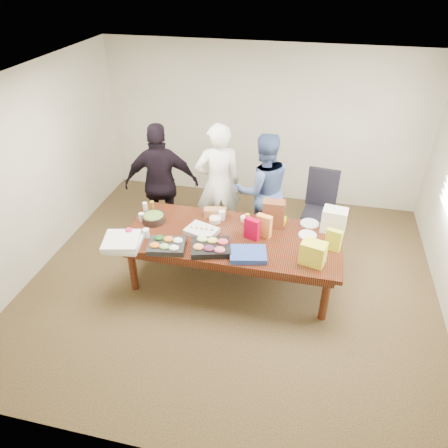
% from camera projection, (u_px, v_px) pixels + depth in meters
% --- Properties ---
extents(floor, '(5.50, 5.00, 0.02)m').
position_uv_depth(floor, '(232.00, 281.00, 5.89)').
color(floor, '#47301E').
rests_on(floor, ground).
extents(ceiling, '(5.50, 5.00, 0.02)m').
position_uv_depth(ceiling, '(234.00, 83.00, 4.40)').
color(ceiling, white).
rests_on(ceiling, wall_back).
extents(wall_back, '(5.50, 0.04, 2.70)m').
position_uv_depth(wall_back, '(263.00, 126.00, 7.18)').
color(wall_back, beige).
rests_on(wall_back, floor).
extents(wall_front, '(5.50, 0.04, 2.70)m').
position_uv_depth(wall_front, '(164.00, 359.00, 3.11)').
color(wall_front, beige).
rests_on(wall_front, floor).
extents(wall_left, '(0.04, 5.00, 2.70)m').
position_uv_depth(wall_left, '(33.00, 174.00, 5.66)').
color(wall_left, beige).
rests_on(wall_left, floor).
extents(conference_table, '(2.80, 1.20, 0.75)m').
position_uv_depth(conference_table, '(232.00, 259.00, 5.68)').
color(conference_table, '#4C1C0F').
rests_on(conference_table, floor).
extents(office_chair, '(0.63, 0.63, 1.11)m').
position_uv_depth(office_chair, '(320.00, 212.00, 6.36)').
color(office_chair, black).
rests_on(office_chair, floor).
extents(person_center, '(0.81, 0.69, 1.89)m').
position_uv_depth(person_center, '(218.00, 184.00, 6.27)').
color(person_center, white).
rests_on(person_center, floor).
extents(person_right, '(1.06, 0.96, 1.77)m').
position_uv_depth(person_right, '(263.00, 190.00, 6.24)').
color(person_right, '#3F5687').
rests_on(person_right, floor).
extents(person_left, '(1.18, 0.72, 1.87)m').
position_uv_depth(person_left, '(162.00, 184.00, 6.30)').
color(person_left, black).
rests_on(person_left, floor).
extents(veggie_tray, '(0.51, 0.43, 0.07)m').
position_uv_depth(veggie_tray, '(167.00, 246.00, 5.24)').
color(veggie_tray, black).
rests_on(veggie_tray, conference_table).
extents(fruit_tray, '(0.57, 0.50, 0.07)m').
position_uv_depth(fruit_tray, '(211.00, 247.00, 5.21)').
color(fruit_tray, black).
rests_on(fruit_tray, conference_table).
extents(sheet_cake, '(0.47, 0.41, 0.07)m').
position_uv_depth(sheet_cake, '(202.00, 231.00, 5.51)').
color(sheet_cake, silver).
rests_on(sheet_cake, conference_table).
extents(salad_bowl, '(0.35, 0.35, 0.10)m').
position_uv_depth(salad_bowl, '(154.00, 218.00, 5.74)').
color(salad_bowl, black).
rests_on(salad_bowl, conference_table).
extents(chip_bag_blue, '(0.50, 0.42, 0.07)m').
position_uv_depth(chip_bag_blue, '(248.00, 254.00, 5.10)').
color(chip_bag_blue, '#27439F').
rests_on(chip_bag_blue, conference_table).
extents(chip_bag_red, '(0.22, 0.15, 0.29)m').
position_uv_depth(chip_bag_red, '(252.00, 229.00, 5.36)').
color(chip_bag_red, '#A80020').
rests_on(chip_bag_red, conference_table).
extents(chip_bag_yellow, '(0.20, 0.13, 0.29)m').
position_uv_depth(chip_bag_yellow, '(334.00, 240.00, 5.16)').
color(chip_bag_yellow, '#C7D427').
rests_on(chip_bag_yellow, conference_table).
extents(chip_bag_orange, '(0.21, 0.14, 0.31)m').
position_uv_depth(chip_bag_orange, '(264.00, 226.00, 5.40)').
color(chip_bag_orange, orange).
rests_on(chip_bag_orange, conference_table).
extents(mayo_jar, '(0.10, 0.10, 0.14)m').
position_uv_depth(mayo_jar, '(222.00, 215.00, 5.78)').
color(mayo_jar, silver).
rests_on(mayo_jar, conference_table).
extents(mustard_bottle, '(0.07, 0.07, 0.17)m').
position_uv_depth(mustard_bottle, '(247.00, 219.00, 5.66)').
color(mustard_bottle, gold).
rests_on(mustard_bottle, conference_table).
extents(dressing_bottle, '(0.07, 0.07, 0.20)m').
position_uv_depth(dressing_bottle, '(152.00, 208.00, 5.88)').
color(dressing_bottle, brown).
rests_on(dressing_bottle, conference_table).
extents(ranch_bottle, '(0.08, 0.08, 0.20)m').
position_uv_depth(ranch_bottle, '(146.00, 209.00, 5.86)').
color(ranch_bottle, silver).
rests_on(ranch_bottle, conference_table).
extents(banana_bunch, '(0.26, 0.17, 0.08)m').
position_uv_depth(banana_bunch, '(277.00, 220.00, 5.73)').
color(banana_bunch, '#D8CD01').
rests_on(banana_bunch, conference_table).
extents(bread_loaf, '(0.32, 0.18, 0.12)m').
position_uv_depth(bread_loaf, '(215.00, 213.00, 5.85)').
color(bread_loaf, '#9C6539').
rests_on(bread_loaf, conference_table).
extents(kraft_bag, '(0.30, 0.18, 0.38)m').
position_uv_depth(kraft_bag, '(274.00, 214.00, 5.58)').
color(kraft_bag, brown).
rests_on(kraft_bag, conference_table).
extents(red_cup, '(0.11, 0.11, 0.12)m').
position_uv_depth(red_cup, '(129.00, 233.00, 5.43)').
color(red_cup, '#C52041').
rests_on(red_cup, conference_table).
extents(clear_cup_a, '(0.09, 0.09, 0.12)m').
position_uv_depth(clear_cup_a, '(146.00, 233.00, 5.43)').
color(clear_cup_a, white).
rests_on(clear_cup_a, conference_table).
extents(clear_cup_b, '(0.10, 0.10, 0.11)m').
position_uv_depth(clear_cup_b, '(142.00, 217.00, 5.77)').
color(clear_cup_b, white).
rests_on(clear_cup_b, conference_table).
extents(pizza_box_lower, '(0.49, 0.49, 0.05)m').
position_uv_depth(pizza_box_lower, '(123.00, 244.00, 5.30)').
color(pizza_box_lower, white).
rests_on(pizza_box_lower, conference_table).
extents(pizza_box_upper, '(0.53, 0.53, 0.05)m').
position_uv_depth(pizza_box_upper, '(121.00, 240.00, 5.27)').
color(pizza_box_upper, white).
rests_on(pizza_box_upper, pizza_box_lower).
extents(plate_a, '(0.25, 0.25, 0.01)m').
position_uv_depth(plate_a, '(308.00, 235.00, 5.49)').
color(plate_a, white).
rests_on(plate_a, conference_table).
extents(plate_b, '(0.27, 0.27, 0.02)m').
position_uv_depth(plate_b, '(310.00, 223.00, 5.72)').
color(plate_b, white).
rests_on(plate_b, conference_table).
extents(dip_bowl_a, '(0.14, 0.14, 0.05)m').
position_uv_depth(dip_bowl_a, '(245.00, 219.00, 5.78)').
color(dip_bowl_a, white).
rests_on(dip_bowl_a, conference_table).
extents(dip_bowl_b, '(0.18, 0.18, 0.07)m').
position_uv_depth(dip_bowl_b, '(215.00, 220.00, 5.75)').
color(dip_bowl_b, white).
rests_on(dip_bowl_b, conference_table).
extents(grocery_bag_white, '(0.34, 0.26, 0.33)m').
position_uv_depth(grocery_bag_white, '(334.00, 220.00, 5.49)').
color(grocery_bag_white, white).
rests_on(grocery_bag_white, conference_table).
extents(grocery_bag_yellow, '(0.33, 0.26, 0.29)m').
position_uv_depth(grocery_bag_yellow, '(313.00, 253.00, 4.94)').
color(grocery_bag_yellow, yellow).
rests_on(grocery_bag_yellow, conference_table).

